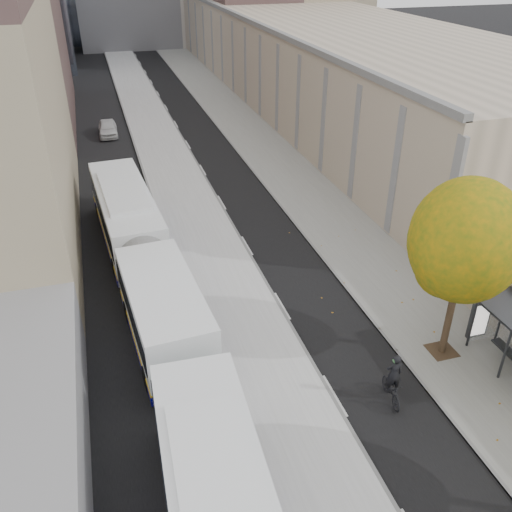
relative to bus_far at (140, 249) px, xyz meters
name	(u,v)px	position (x,y,z in m)	size (l,w,h in m)	color
bus_platform	(175,177)	(3.71, 12.71, -1.60)	(4.25, 150.00, 0.15)	#BABABA
sidewalk	(281,166)	(11.71, 12.71, -1.63)	(4.75, 150.00, 0.08)	gray
building_tan	(292,42)	(23.09, 41.71, 2.33)	(18.00, 92.00, 8.00)	#A0927D
tree_c	(466,241)	(11.19, -9.29, 3.58)	(4.20, 4.20, 7.28)	black
bus_far	(140,249)	(0.00, 0.00, 0.00)	(3.92, 18.50, 3.06)	white
cyclist	(392,384)	(7.80, -11.08, -0.88)	(0.69, 1.72, 2.14)	black
distant_car	(108,128)	(-0.22, 24.10, -1.02)	(1.55, 3.85, 1.31)	silver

